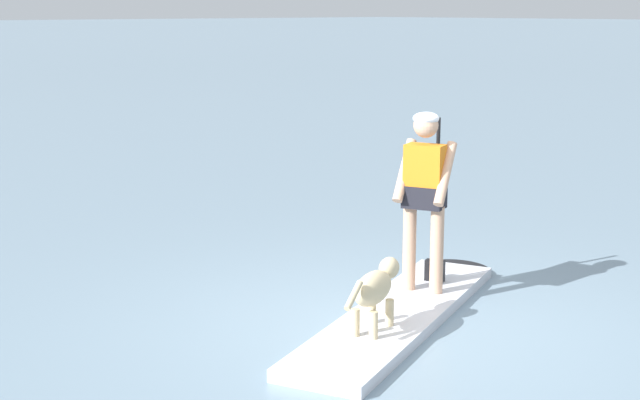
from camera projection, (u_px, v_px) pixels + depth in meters
The scene contains 4 objects.
ground_plane at pixel (397, 322), 7.83m from camera, with size 400.00×400.00×0.00m, color gray.
paddleboard at pixel (407, 308), 8.02m from camera, with size 3.53×2.03×0.10m.
person_paddler at pixel (425, 189), 8.17m from camera, with size 0.68×0.60×1.63m.
dog at pixel (375, 288), 7.29m from camera, with size 0.97×0.47×0.52m.
Camera 1 is at (-5.41, -5.17, 2.61)m, focal length 51.73 mm.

